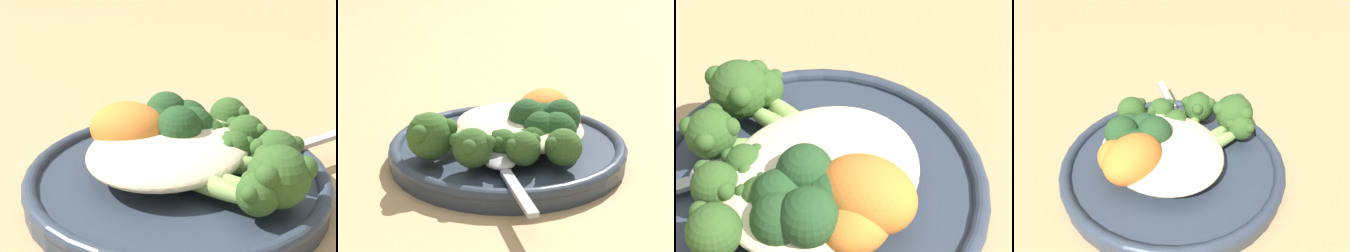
% 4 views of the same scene
% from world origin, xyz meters
% --- Properties ---
extents(ground_plane, '(4.00, 4.00, 0.00)m').
position_xyz_m(ground_plane, '(0.00, 0.00, 0.00)').
color(ground_plane, tan).
extents(plate, '(0.24, 0.24, 0.02)m').
position_xyz_m(plate, '(-0.02, -0.01, 0.01)').
color(plate, '#2D3847').
rests_on(plate, ground_plane).
extents(quinoa_mound, '(0.14, 0.12, 0.03)m').
position_xyz_m(quinoa_mound, '(-0.01, 0.00, 0.03)').
color(quinoa_mound, beige).
rests_on(quinoa_mound, plate).
extents(broccoli_stalk_0, '(0.03, 0.12, 0.03)m').
position_xyz_m(broccoli_stalk_0, '(-0.04, -0.06, 0.03)').
color(broccoli_stalk_0, '#8EB25B').
rests_on(broccoli_stalk_0, plate).
extents(broccoli_stalk_1, '(0.05, 0.13, 0.04)m').
position_xyz_m(broccoli_stalk_1, '(-0.02, -0.09, 0.04)').
color(broccoli_stalk_1, '#8EB25B').
rests_on(broccoli_stalk_1, plate).
extents(broccoli_stalk_2, '(0.09, 0.11, 0.04)m').
position_xyz_m(broccoli_stalk_2, '(0.01, -0.06, 0.04)').
color(broccoli_stalk_2, '#8EB25B').
rests_on(broccoli_stalk_2, plate).
extents(broccoli_stalk_3, '(0.09, 0.08, 0.03)m').
position_xyz_m(broccoli_stalk_3, '(-0.00, -0.02, 0.03)').
color(broccoli_stalk_3, '#8EB25B').
rests_on(broccoli_stalk_3, plate).
extents(broccoli_stalk_4, '(0.10, 0.06, 0.03)m').
position_xyz_m(broccoli_stalk_4, '(0.02, -0.03, 0.03)').
color(broccoli_stalk_4, '#8EB25B').
rests_on(broccoli_stalk_4, plate).
extents(broccoli_stalk_5, '(0.10, 0.04, 0.03)m').
position_xyz_m(broccoli_stalk_5, '(0.00, -0.01, 0.03)').
color(broccoli_stalk_5, '#8EB25B').
rests_on(broccoli_stalk_5, plate).
extents(broccoli_stalk_6, '(0.12, 0.04, 0.03)m').
position_xyz_m(broccoli_stalk_6, '(0.04, -0.01, 0.04)').
color(broccoli_stalk_6, '#8EB25B').
rests_on(broccoli_stalk_6, plate).
extents(sweet_potato_chunk_0, '(0.07, 0.07, 0.03)m').
position_xyz_m(sweet_potato_chunk_0, '(-0.02, 0.04, 0.04)').
color(sweet_potato_chunk_0, orange).
rests_on(sweet_potato_chunk_0, plate).
extents(sweet_potato_chunk_1, '(0.07, 0.08, 0.04)m').
position_xyz_m(sweet_potato_chunk_1, '(-0.02, 0.04, 0.04)').
color(sweet_potato_chunk_1, orange).
rests_on(sweet_potato_chunk_1, plate).
extents(sweet_potato_chunk_2, '(0.05, 0.04, 0.03)m').
position_xyz_m(sweet_potato_chunk_2, '(-0.00, 0.05, 0.04)').
color(sweet_potato_chunk_2, orange).
rests_on(sweet_potato_chunk_2, plate).
extents(kale_tuft, '(0.06, 0.06, 0.04)m').
position_xyz_m(kale_tuft, '(0.02, 0.01, 0.04)').
color(kale_tuft, '#234723').
rests_on(kale_tuft, plate).
extents(spoon, '(0.12, 0.06, 0.01)m').
position_xyz_m(spoon, '(0.04, -0.06, 0.03)').
color(spoon, '#A3A3A8').
rests_on(spoon, plate).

